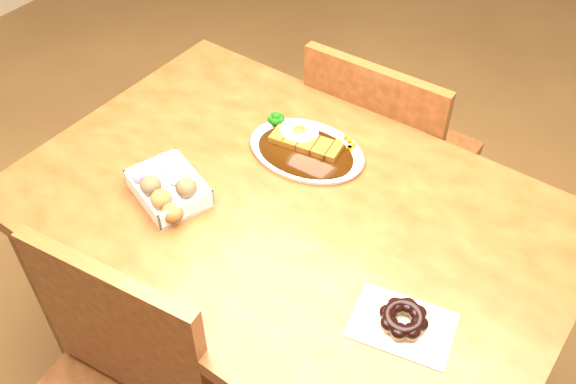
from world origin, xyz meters
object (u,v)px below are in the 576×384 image
Objects in this scene: donut_box at (167,187)px; pon_de_ring at (403,319)px; katsu_curry_plate at (305,147)px; table at (289,237)px; chair_far at (384,159)px.

pon_de_ring is (0.58, 0.01, -0.01)m from donut_box.
pon_de_ring is at bearing 0.57° from donut_box.
donut_box is at bearing -118.58° from katsu_curry_plate.
katsu_curry_plate is at bearing 114.15° from table.
table is 1.38× the size of chair_far.
katsu_curry_plate reaches higher than donut_box.
donut_box is at bearing -151.82° from table.
donut_box reaches higher than table.
chair_far is 4.22× the size of donut_box.
katsu_curry_plate is 1.41× the size of pon_de_ring.
pon_de_ring is (0.42, -0.29, 0.00)m from katsu_curry_plate.
chair_far is at bearing 94.12° from table.
donut_box is (-0.20, -0.66, 0.30)m from chair_far.
chair_far reaches higher than katsu_curry_plate.
table is at bearing 160.61° from pon_de_ring.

